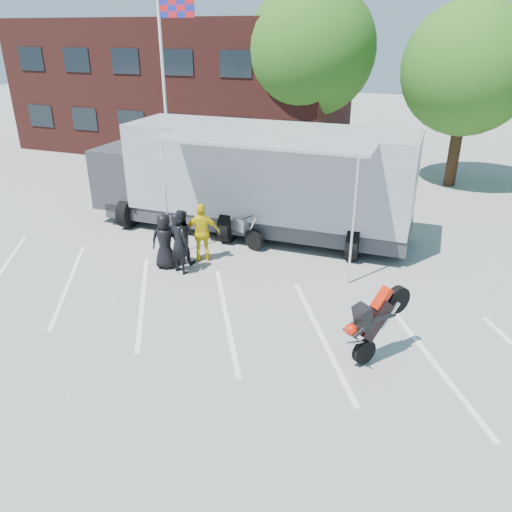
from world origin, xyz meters
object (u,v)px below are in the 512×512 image
Objects in this scene: tree_left at (311,50)px; transporter_truck at (254,232)px; spectator_leather_a at (165,241)px; stunt_bike_rider at (384,355)px; flagpole at (168,68)px; spectator_leather_c at (181,237)px; spectator_leather_b at (179,243)px; parked_motorcycle at (237,243)px; tree_mid at (468,69)px; spectator_hivis at (202,233)px.

tree_left is 0.76× the size of transporter_truck.
stunt_bike_rider is at bearing 144.73° from spectator_leather_a.
flagpole is 4.77× the size of spectator_leather_c.
spectator_leather_b reaches higher than spectator_leather_a.
spectator_leather_a reaches higher than parked_motorcycle.
parked_motorcycle is 2.81m from spectator_leather_b.
tree_left is 13.94m from spectator_leather_a.
tree_left is at bearing -109.73° from spectator_leather_a.
spectator_leather_b is (0.56, -0.15, 0.09)m from spectator_leather_a.
spectator_leather_c reaches higher than spectator_leather_a.
parked_motorcycle is at bearing -128.40° from spectator_leather_c.
tree_left is at bearing 54.72° from flagpole.
tree_mid is at bearing -11.27° from parked_motorcycle.
flagpole is at bearing 68.31° from parked_motorcycle.
tree_mid is (7.00, -1.00, -0.62)m from tree_left.
transporter_truck is 6.80× the size of spectator_leather_c.
tree_left reaches higher than spectator_leather_a.
flagpole is at bearing -39.39° from spectator_leather_b.
flagpole reaches higher than transporter_truck.
stunt_bike_rider is (5.43, -4.60, 0.00)m from parked_motorcycle.
transporter_truck is 4.92× the size of parked_motorcycle.
spectator_leather_c is at bearing 12.19° from spectator_hivis.
spectator_leather_c is (-7.29, -11.65, -4.10)m from tree_mid.
flagpole is at bearing -156.03° from tree_mid.
tree_mid is 14.35m from spectator_leather_c.
spectator_leather_b is (-0.02, -13.25, -4.65)m from tree_left.
tree_left is 4.77× the size of spectator_hivis.
spectator_leather_c is 0.64m from spectator_hivis.
spectator_leather_c is at bearing -45.40° from spectator_leather_b.
tree_mid is at bearing -99.43° from spectator_leather_b.
tree_mid is 4.24× the size of spectator_hivis.
transporter_truck is at bearing 169.94° from stunt_bike_rider.
stunt_bike_rider is 1.11× the size of spectator_leather_a.
spectator_leather_b is (4.22, -7.25, -4.14)m from flagpole.
spectator_leather_c is at bearing 176.68° from parked_motorcycle.
spectator_leather_b is 1.01× the size of spectator_hivis.
spectator_leather_b is at bearing -172.56° from parked_motorcycle.
tree_left is 12.06m from parked_motorcycle.
spectator_leather_c is at bearing -110.31° from transporter_truck.
spectator_leather_b reaches higher than spectator_leather_c.
flagpole is 4.36× the size of stunt_bike_rider.
spectator_leather_a is (-7.58, -12.10, -4.11)m from tree_mid.
spectator_leather_b is at bearing -119.83° from tree_mid.
flagpole reaches higher than spectator_leather_c.
spectator_leather_c is (-0.94, -1.98, 0.84)m from parked_motorcycle.
flagpole reaches higher than stunt_bike_rider.
parked_motorcycle is at bearing -84.18° from spectator_leather_b.
spectator_leather_b is 0.66m from spectator_leather_c.
spectator_leather_c is (-0.27, 0.60, -0.08)m from spectator_leather_b.
tree_left reaches higher than spectator_leather_c.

